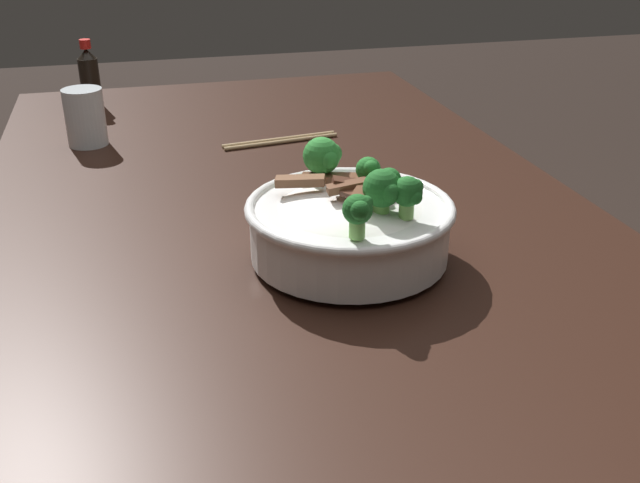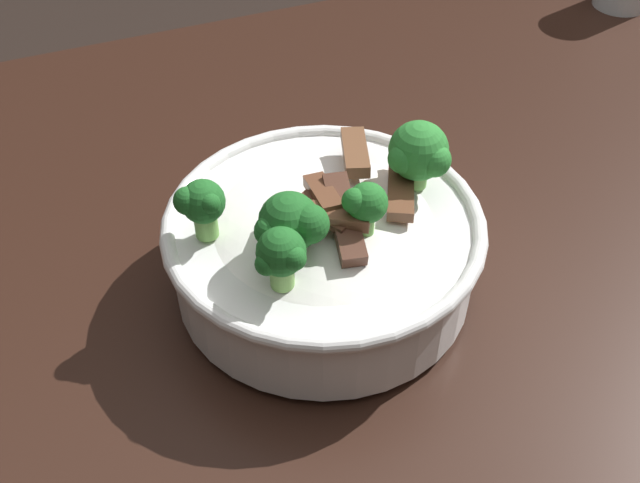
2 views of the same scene
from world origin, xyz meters
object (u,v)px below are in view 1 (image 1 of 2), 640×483
drinking_glass (86,121)px  chopsticks_pair (281,141)px  soy_sauce_bottle (90,77)px  rice_bowl (350,221)px

drinking_glass → chopsticks_pair: 0.34m
chopsticks_pair → soy_sauce_bottle: size_ratio=1.55×
rice_bowl → chopsticks_pair: 0.47m
rice_bowl → drinking_glass: size_ratio=2.52×
drinking_glass → soy_sauce_bottle: 0.26m
drinking_glass → soy_sauce_bottle: (-0.26, 0.00, 0.02)m
rice_bowl → chopsticks_pair: (-0.47, 0.01, -0.05)m
drinking_glass → chopsticks_pair: size_ratio=0.47×
drinking_glass → soy_sauce_bottle: size_ratio=0.73×
rice_bowl → drinking_glass: rice_bowl is taller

